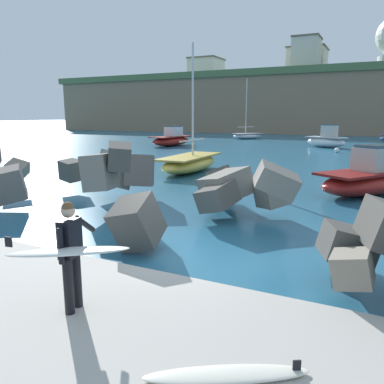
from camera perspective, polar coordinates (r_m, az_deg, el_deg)
name	(u,v)px	position (r m, az deg, el deg)	size (l,w,h in m)	color
ground_plane	(184,251)	(9.55, -1.19, -8.82)	(400.00, 400.00, 0.00)	#235B7A
walkway_path	(65,325)	(6.54, -18.40, -18.33)	(48.00, 4.40, 0.24)	#B2ADA3
breakwater_jetty	(229,188)	(11.49, 5.52, 0.58)	(32.17, 7.90, 2.60)	#4C4944
surfer_with_board	(68,251)	(6.17, -17.96, -8.31)	(2.12, 1.33, 1.78)	black
spare_surfboard	(227,375)	(5.03, 5.21, -25.50)	(1.91, 1.31, 0.19)	silver
boat_near_left	(367,179)	(17.64, 24.72, 1.84)	(4.40, 5.24, 2.09)	maroon
boat_near_centre	(171,139)	(42.15, -3.08, 7.87)	(3.02, 6.08, 2.16)	maroon
boat_mid_left	(190,163)	(22.56, -0.34, 4.38)	(2.23, 5.87, 7.32)	#EAC64C
boat_mid_right	(247,135)	(55.03, 8.29, 8.36)	(4.20, 4.59, 8.22)	white
boat_far_left	(326,140)	(42.33, 19.43, 7.33)	(4.80, 3.84, 2.38)	white
mooring_buoy_middle	(337,150)	(36.74, 20.82, 5.86)	(0.44, 0.44, 0.44)	silver
headland_bluff	(286,104)	(86.00, 13.81, 12.68)	(94.88, 34.23, 11.33)	#847056
station_building_west	(206,70)	(97.25, 2.13, 17.76)	(7.13, 7.81, 5.44)	silver
station_building_central	(306,54)	(76.68, 16.69, 19.17)	(4.79, 5.48, 5.83)	beige
station_building_east	(307,61)	(84.41, 16.82, 18.18)	(7.36, 7.80, 5.18)	beige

